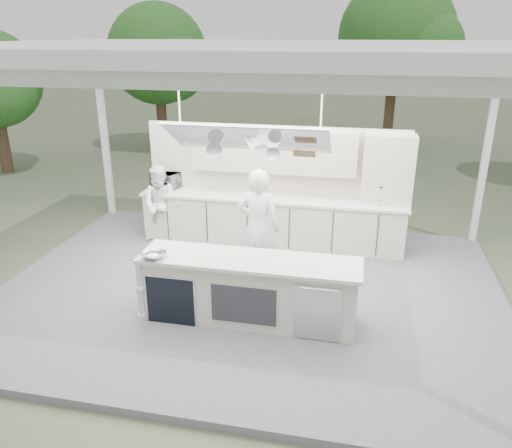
% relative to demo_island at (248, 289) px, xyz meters
% --- Properties ---
extents(ground, '(90.00, 90.00, 0.00)m').
position_rel_demo_island_xyz_m(ground, '(-0.18, 0.91, -0.60)').
color(ground, '#50593D').
rests_on(ground, ground).
extents(stage_deck, '(8.00, 6.00, 0.12)m').
position_rel_demo_island_xyz_m(stage_deck, '(-0.18, 0.91, -0.54)').
color(stage_deck, slate).
rests_on(stage_deck, ground).
extents(tent, '(8.20, 6.20, 3.86)m').
position_rel_demo_island_xyz_m(tent, '(-0.18, 0.90, 3.11)').
color(tent, white).
rests_on(tent, ground).
extents(demo_island, '(3.10, 0.79, 0.95)m').
position_rel_demo_island_xyz_m(demo_island, '(0.00, 0.00, 0.00)').
color(demo_island, beige).
rests_on(demo_island, stage_deck).
extents(back_counter, '(5.08, 0.72, 0.95)m').
position_rel_demo_island_xyz_m(back_counter, '(-0.18, 2.81, 0.00)').
color(back_counter, beige).
rests_on(back_counter, stage_deck).
extents(back_wall_unit, '(5.05, 0.48, 2.25)m').
position_rel_demo_island_xyz_m(back_wall_unit, '(0.27, 3.03, 0.98)').
color(back_wall_unit, beige).
rests_on(back_wall_unit, stage_deck).
extents(tree_cluster, '(19.55, 9.40, 5.85)m').
position_rel_demo_island_xyz_m(tree_cluster, '(-0.34, 10.68, 2.69)').
color(tree_cluster, '#513628').
rests_on(tree_cluster, ground).
extents(head_chef, '(0.76, 0.55, 1.93)m').
position_rel_demo_island_xyz_m(head_chef, '(-0.08, 1.16, 0.49)').
color(head_chef, white).
rests_on(head_chef, stage_deck).
extents(sous_chef, '(0.79, 0.64, 1.53)m').
position_rel_demo_island_xyz_m(sous_chef, '(-2.27, 2.46, 0.29)').
color(sous_chef, white).
rests_on(sous_chef, stage_deck).
extents(toaster_oven, '(0.66, 0.54, 0.31)m').
position_rel_demo_island_xyz_m(toaster_oven, '(-2.38, 2.99, 0.63)').
color(toaster_oven, silver).
rests_on(toaster_oven, back_counter).
extents(bowl_large, '(0.39, 0.39, 0.08)m').
position_rel_demo_island_xyz_m(bowl_large, '(-1.28, -0.24, 0.52)').
color(bowl_large, '#B0B3B8').
rests_on(bowl_large, demo_island).
extents(bowl_small, '(0.28, 0.28, 0.07)m').
position_rel_demo_island_xyz_m(bowl_small, '(-1.28, -0.24, 0.51)').
color(bowl_small, silver).
rests_on(bowl_small, demo_island).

